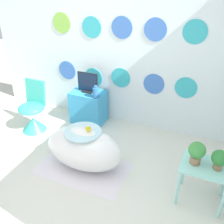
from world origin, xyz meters
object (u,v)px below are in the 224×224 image
(tv, at_px, (88,83))
(chair, at_px, (33,115))
(vase, at_px, (96,92))
(potted_plant_right, at_px, (220,159))
(potted_plant_left, at_px, (197,152))
(bathtub, at_px, (84,148))

(tv, bearing_deg, chair, -139.79)
(tv, distance_m, vase, 0.26)
(tv, height_order, potted_plant_right, tv)
(potted_plant_right, bearing_deg, vase, 153.74)
(tv, relative_size, vase, 1.78)
(vase, bearing_deg, tv, 146.95)
(tv, xyz_separation_m, vase, (0.21, -0.14, -0.06))
(potted_plant_left, bearing_deg, vase, 150.53)
(potted_plant_right, bearing_deg, potted_plant_left, -178.68)
(chair, relative_size, tv, 2.30)
(bathtub, xyz_separation_m, chair, (-1.15, 0.45, -0.02))
(tv, xyz_separation_m, potted_plant_right, (2.03, -1.04, -0.07))
(vase, bearing_deg, potted_plant_left, -29.47)
(bathtub, height_order, tv, tv)
(bathtub, height_order, potted_plant_left, potted_plant_left)
(vase, xyz_separation_m, potted_plant_right, (1.82, -0.90, -0.01))
(vase, distance_m, potted_plant_left, 1.84)
(potted_plant_left, distance_m, potted_plant_right, 0.22)
(tv, distance_m, potted_plant_left, 2.09)
(bathtub, relative_size, tv, 2.94)
(chair, bearing_deg, vase, 26.34)
(chair, distance_m, vase, 1.06)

